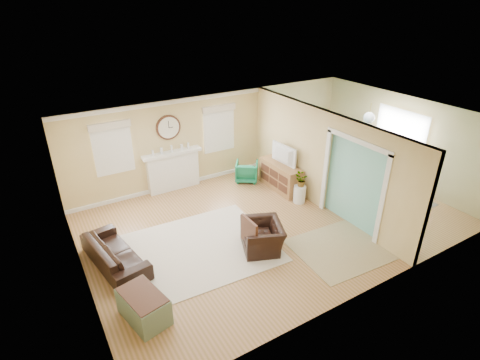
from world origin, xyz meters
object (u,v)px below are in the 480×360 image
sofa (115,253)px  eames_chair (262,236)px  dining_table (363,182)px  green_chair (247,171)px  credenza (281,176)px

sofa → eames_chair: (2.96, -1.12, 0.03)m
sofa → dining_table: 6.89m
sofa → green_chair: (4.46, 1.97, 0.02)m
sofa → green_chair: green_chair is taller
dining_table → eames_chair: bearing=95.3°
green_chair → credenza: 1.12m
eames_chair → dining_table: bearing=122.0°
credenza → green_chair: bearing=119.3°
green_chair → eames_chair: bearing=99.8°
credenza → dining_table: 2.33m
sofa → credenza: (5.01, 0.99, 0.12)m
sofa → green_chair: bearing=-75.7°
eames_chair → sofa: bearing=-89.1°
eames_chair → dining_table: size_ratio=0.49×
eames_chair → dining_table: dining_table is taller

